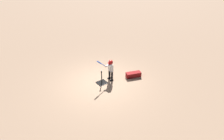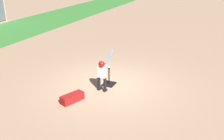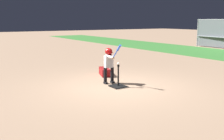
{
  "view_description": "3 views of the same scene",
  "coord_description": "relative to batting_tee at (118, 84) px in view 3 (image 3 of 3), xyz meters",
  "views": [
    {
      "loc": [
        4.33,
        6.56,
        5.27
      ],
      "look_at": [
        -0.51,
        0.26,
        0.72
      ],
      "focal_mm": 28.0,
      "sensor_mm": 36.0,
      "label": 1
    },
    {
      "loc": [
        -8.5,
        -3.98,
        4.47
      ],
      "look_at": [
        -0.05,
        -0.12,
        0.67
      ],
      "focal_mm": 42.0,
      "sensor_mm": 36.0,
      "label": 2
    },
    {
      "loc": [
        6.69,
        -4.5,
        2.07
      ],
      "look_at": [
        0.07,
        -0.25,
        0.59
      ],
      "focal_mm": 42.0,
      "sensor_mm": 36.0,
      "label": 3
    }
  ],
  "objects": [
    {
      "name": "home_plate",
      "position": [
        0.04,
        0.02,
        -0.07
      ],
      "size": [
        0.45,
        0.45,
        0.02
      ],
      "primitive_type": "cube",
      "rotation": [
        0.0,
        0.0,
        -0.02
      ],
      "color": "white",
      "rests_on": "ground_plane"
    },
    {
      "name": "batting_tee",
      "position": [
        0.0,
        0.0,
        0.0
      ],
      "size": [
        0.5,
        0.45,
        0.71
      ],
      "color": "black",
      "rests_on": "ground_plane"
    },
    {
      "name": "batter_child",
      "position": [
        -0.56,
        0.01,
        0.68
      ],
      "size": [
        0.93,
        0.38,
        1.37
      ],
      "color": "black",
      "rests_on": "ground_plane"
    },
    {
      "name": "equipment_bag",
      "position": [
        -1.78,
        0.57,
        0.06
      ],
      "size": [
        0.9,
        0.6,
        0.28
      ],
      "primitive_type": "cube",
      "rotation": [
        0.0,
        0.0,
        -0.36
      ],
      "color": "maroon",
      "rests_on": "ground_plane"
    },
    {
      "name": "baseball",
      "position": [
        0.0,
        0.0,
        0.67
      ],
      "size": [
        0.07,
        0.07,
        0.07
      ],
      "primitive_type": "sphere",
      "color": "white",
      "rests_on": "batting_tee"
    },
    {
      "name": "ground_plane",
      "position": [
        -0.01,
        -0.03,
        -0.08
      ],
      "size": [
        90.0,
        90.0,
        0.0
      ],
      "primitive_type": "plane",
      "color": "#93755B"
    },
    {
      "name": "bleachers_left_center",
      "position": [
        -5.69,
        13.77,
        0.35
      ],
      "size": [
        4.02,
        1.91,
        0.88
      ],
      "color": "#93969E",
      "rests_on": "ground_plane"
    }
  ]
}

